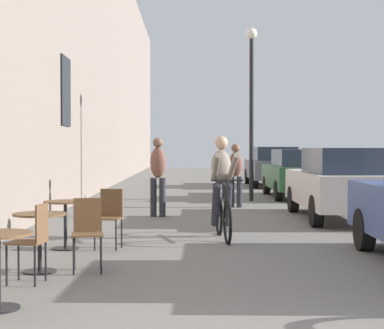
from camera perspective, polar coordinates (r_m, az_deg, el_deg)
The scene contains 14 objects.
building_facade_left at distance 17.62m, azimuth -11.37°, elevation 13.08°, with size 0.54×68.00×10.11m.
cafe_table_mid at distance 7.90m, azimuth -13.61°, elevation -5.73°, with size 0.64×0.64×0.72m.
cafe_chair_mid_toward_street at distance 7.87m, azimuth -9.42°, elevation -5.77°, with size 0.43×0.43×0.89m.
cafe_chair_mid_toward_wall at distance 7.27m, azimuth -14.19°, elevation -6.40°, with size 0.43×0.43×0.89m.
cafe_table_far at distance 9.62m, azimuth -11.38°, elevation -4.43°, with size 0.64×0.64×0.72m.
cafe_chair_far_toward_street at distance 9.59m, azimuth -7.45°, elevation -4.45°, with size 0.43×0.43×0.89m.
cyclist_on_bicycle at distance 10.57m, azimuth 2.75°, elevation -2.30°, with size 0.52×1.76×1.74m.
pedestrian_near at distance 13.83m, azimuth -3.10°, elevation -0.69°, with size 0.37×0.28×1.74m.
pedestrian_mid at distance 16.05m, azimuth 3.95°, elevation -0.64°, with size 0.38×0.30×1.62m.
pedestrian_far at distance 18.53m, azimuth 2.65°, elevation -0.26°, with size 0.38×0.30×1.67m.
street_lamp at distance 18.05m, azimuth 5.40°, elevation 6.58°, with size 0.32×0.32×4.90m.
parked_car_second at distance 13.66m, azimuth 13.45°, elevation -1.59°, with size 1.84×4.27×1.51m.
parked_car_third at distance 19.37m, azimuth 9.57°, elevation -0.73°, with size 1.76×4.14×1.47m.
parked_car_fourth at distance 25.07m, azimuth 7.27°, elevation -0.12°, with size 1.86×4.37×1.55m.
Camera 1 is at (-0.19, -2.95, 1.51)m, focal length 59.02 mm.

